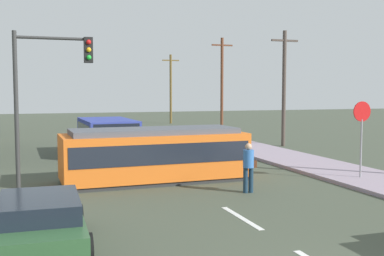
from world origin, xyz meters
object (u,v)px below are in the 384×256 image
Objects in this scene: utility_pole_mid at (284,86)px; utility_pole_far at (222,83)px; streetcar_tram at (155,154)px; pedestrian_crossing at (249,165)px; stop_sign at (362,123)px; utility_pole_distant at (171,87)px; city_bus at (107,135)px; parked_sedan_mid at (39,222)px; traffic_light_mast at (46,83)px.

utility_pole_far is (0.09, 10.22, 0.33)m from utility_pole_mid.
pedestrian_crossing is at bearing -50.81° from streetcar_tram.
utility_pole_distant is at bearing 86.26° from stop_sign.
utility_pole_far reaches higher than pedestrian_crossing.
parked_sedan_mid is at bearing -104.11° from city_bus.
streetcar_tram is at bearing -140.64° from utility_pole_mid.
utility_pole_mid is 0.98× the size of utility_pole_distant.
utility_pole_far is at bearing 89.48° from utility_pole_mid.
pedestrian_crossing is 0.24× the size of utility_pole_mid.
utility_pole_distant reaches higher than streetcar_tram.
traffic_light_mast is at bearing 163.79° from pedestrian_crossing.
utility_pole_mid reaches higher than parked_sedan_mid.
streetcar_tram reaches higher than parked_sedan_mid.
stop_sign is (4.96, 0.55, 1.25)m from pedestrian_crossing.
city_bus is 0.97× the size of traffic_light_mast.
utility_pole_distant is (2.17, 33.15, 1.59)m from stop_sign.
streetcar_tram is 7.92m from stop_sign.
parked_sedan_mid is 1.42× the size of stop_sign.
pedestrian_crossing is 0.41× the size of parked_sedan_mid.
utility_pole_distant reaches higher than traffic_light_mast.
streetcar_tram is at bearing 161.61° from stop_sign.
stop_sign is at bearing -52.35° from city_bus.
utility_pole_distant is at bearing 65.95° from city_bus.
stop_sign is 33.26m from utility_pole_distant.
streetcar_tram is 2.41× the size of stop_sign.
utility_pole_distant reaches higher than pedestrian_crossing.
utility_pole_distant is at bearing 67.06° from traffic_light_mast.
utility_pole_far is (11.05, 10.84, 2.96)m from city_bus.
pedestrian_crossing is 5.15m from stop_sign.
stop_sign is 11.48m from utility_pole_mid.
utility_pole_far is at bearing 54.18° from traffic_light_mast.
utility_pole_distant is (7.13, 33.71, 2.84)m from pedestrian_crossing.
utility_pole_far is (3.05, 21.21, 1.85)m from stop_sign.
parked_sedan_mid is (-4.28, -6.83, -0.42)m from streetcar_tram.
stop_sign is (11.71, 4.36, 1.57)m from parked_sedan_mid.
parked_sedan_mid is 0.58× the size of utility_pole_mid.
utility_pole_distant is (10.17, 22.78, 2.70)m from city_bus.
streetcar_tram is 32.26m from utility_pole_distant.
pedestrian_crossing is at bearing -124.46° from utility_pole_mid.
streetcar_tram is 3.90m from pedestrian_crossing.
stop_sign is at bearing -98.19° from utility_pole_far.
city_bus is at bearing 69.92° from traffic_light_mast.
parked_sedan_mid is 21.46m from utility_pole_mid.
pedestrian_crossing is 7.16m from traffic_light_mast.
utility_pole_mid reaches higher than traffic_light_mast.
streetcar_tram reaches higher than city_bus.
utility_pole_far is 11.98m from utility_pole_distant.
utility_pole_far reaches higher than parked_sedan_mid.
traffic_light_mast is at bearing 86.09° from parked_sedan_mid.
traffic_light_mast is at bearing -110.08° from city_bus.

